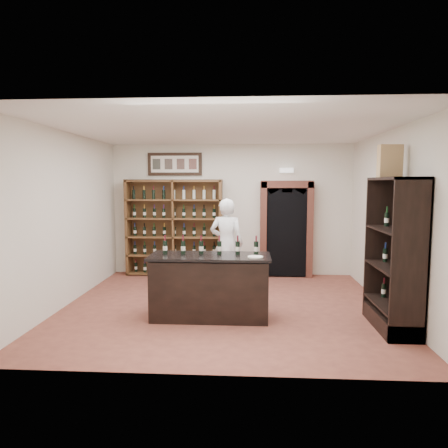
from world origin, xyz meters
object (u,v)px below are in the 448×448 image
Objects in this scene: side_cabinet at (395,278)px; shopkeeper at (227,244)px; tasting_counter at (210,287)px; wine_shelf at (175,227)px; wine_crate at (390,161)px; counter_bottle_0 at (165,247)px.

side_cabinet is 1.21× the size of shopkeeper.
side_cabinet is at bearing -6.28° from tasting_counter.
wine_shelf is 1.78m from shopkeeper.
wine_shelf and side_cabinet have the same top height.
tasting_counter is (1.10, -2.93, -0.61)m from wine_shelf.
shopkeeper is 3.41m from wine_crate.
wine_shelf reaches higher than shopkeeper.
wine_shelf is 1.17× the size of tasting_counter.
wine_shelf reaches higher than tasting_counter.
tasting_counter is 3.93× the size of wine_crate.
wine_crate is at bearing 153.14° from shopkeeper.
wine_shelf reaches higher than counter_bottle_0.
wine_shelf is at bearing -36.33° from shopkeeper.
side_cabinet is at bearing 149.69° from shopkeeper.
shopkeeper is at bearing 84.36° from tasting_counter.
counter_bottle_0 is 3.48m from side_cabinet.
tasting_counter is at bearing 173.72° from side_cabinet.
wine_crate is (3.39, -0.11, 1.33)m from counter_bottle_0.
wine_shelf is 7.33× the size of counter_bottle_0.
counter_bottle_0 is at bearing 173.65° from tasting_counter.
wine_crate reaches higher than tasting_counter.
shopkeeper is (1.27, -1.23, -0.19)m from wine_shelf.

